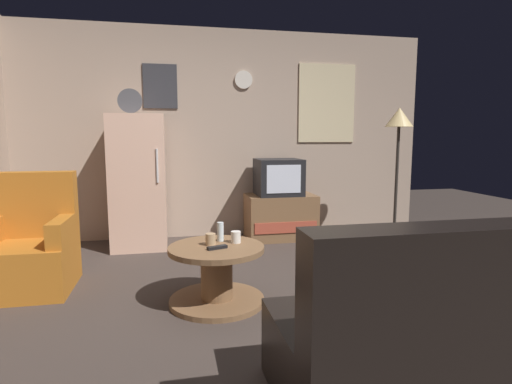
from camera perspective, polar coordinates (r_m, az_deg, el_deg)
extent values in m
plane|color=#3D332D|center=(3.16, 1.99, -15.85)|extent=(12.00, 12.00, 0.00)
cube|color=tan|center=(5.31, -4.23, 7.89)|extent=(5.20, 0.10, 2.57)
cube|color=beige|center=(5.60, 9.70, 11.91)|extent=(0.76, 0.02, 1.00)
cube|color=#333338|center=(5.24, -13.04, 13.98)|extent=(0.40, 0.02, 0.52)
cylinder|color=silver|center=(5.33, -1.73, 15.18)|extent=(0.22, 0.03, 0.22)
cube|color=beige|center=(4.86, -15.86, 1.35)|extent=(0.60, 0.60, 1.50)
cylinder|color=silver|center=(4.53, -13.45, 3.53)|extent=(0.02, 0.02, 0.36)
cylinder|color=#4C4C51|center=(4.78, -16.94, 11.90)|extent=(0.26, 0.04, 0.26)
cube|color=brown|center=(5.16, 3.38, -3.39)|extent=(0.84, 0.52, 0.55)
cube|color=#AD4733|center=(4.92, 4.17, -4.90)|extent=(0.76, 0.01, 0.13)
cube|color=black|center=(5.08, 3.09, 2.07)|extent=(0.54, 0.50, 0.44)
cube|color=silver|center=(4.83, 3.85, 1.79)|extent=(0.41, 0.01, 0.33)
cylinder|color=#332D28|center=(5.27, 18.40, -6.45)|extent=(0.24, 0.24, 0.02)
cylinder|color=#332D28|center=(5.15, 18.72, 1.01)|extent=(0.04, 0.04, 1.40)
cone|color=#F2D18C|center=(5.13, 19.10, 9.70)|extent=(0.32, 0.32, 0.22)
cylinder|color=brown|center=(3.28, -5.38, -14.61)|extent=(0.72, 0.72, 0.04)
cylinder|color=brown|center=(3.20, -5.43, -11.26)|extent=(0.24, 0.24, 0.41)
cylinder|color=brown|center=(3.15, -5.48, -7.77)|extent=(0.72, 0.72, 0.04)
cylinder|color=silver|center=(3.26, -4.92, -5.47)|extent=(0.05, 0.05, 0.15)
cylinder|color=silver|center=(3.22, -2.79, -6.20)|extent=(0.08, 0.08, 0.09)
cylinder|color=tan|center=(3.16, -6.26, -6.50)|extent=(0.08, 0.08, 0.09)
cube|color=black|center=(3.06, -5.36, -7.60)|extent=(0.16, 0.09, 0.02)
cube|color=#B2661E|center=(3.91, -28.83, -9.05)|extent=(0.68, 0.68, 0.40)
cube|color=#B2661E|center=(4.05, -28.19, -1.49)|extent=(0.68, 0.16, 0.56)
cube|color=#B2661E|center=(3.76, -25.04, -4.72)|extent=(0.12, 0.60, 0.20)
cube|color=black|center=(2.37, 24.96, -19.62)|extent=(1.70, 0.80, 0.40)
cube|color=black|center=(1.99, 30.94, -11.01)|extent=(1.70, 0.20, 0.52)
cube|color=gray|center=(5.27, 10.22, -6.16)|extent=(0.17, 0.16, 0.03)
cube|color=#A8B4B1|center=(5.26, 10.22, -5.90)|extent=(0.21, 0.15, 0.02)
cube|color=#CB4EA3|center=(5.26, 10.23, -5.67)|extent=(0.18, 0.13, 0.02)
cube|color=#B77780|center=(5.25, 10.23, -5.44)|extent=(0.19, 0.13, 0.02)
cube|color=#49A8B1|center=(5.25, 10.24, -5.20)|extent=(0.21, 0.16, 0.02)
cube|color=brown|center=(5.24, 10.24, -4.97)|extent=(0.20, 0.14, 0.02)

